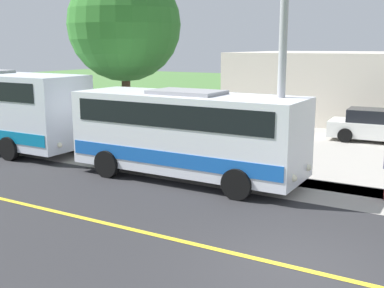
# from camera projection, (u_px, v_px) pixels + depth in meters

# --- Properties ---
(ground_plane) EXTENTS (120.00, 120.00, 0.00)m
(ground_plane) POSITION_uv_depth(u_px,v_px,m) (298.00, 269.00, 9.31)
(ground_plane) COLOR #477238
(road_surface) EXTENTS (8.00, 100.00, 0.01)m
(road_surface) POSITION_uv_depth(u_px,v_px,m) (298.00, 269.00, 9.31)
(road_surface) COLOR #28282B
(road_surface) RESTS_ON ground
(sidewalk) EXTENTS (2.40, 100.00, 0.01)m
(sidewalk) POSITION_uv_depth(u_px,v_px,m) (356.00, 197.00, 13.71)
(sidewalk) COLOR #9E9991
(sidewalk) RESTS_ON ground
(road_centre_line) EXTENTS (0.16, 100.00, 0.00)m
(road_centre_line) POSITION_uv_depth(u_px,v_px,m) (298.00, 269.00, 9.31)
(road_centre_line) COLOR gold
(road_centre_line) RESTS_ON ground
(shuttle_bus_front) EXTENTS (2.65, 7.66, 2.87)m
(shuttle_bus_front) POSITION_uv_depth(u_px,v_px,m) (187.00, 131.00, 15.36)
(shuttle_bus_front) COLOR white
(shuttle_bus_front) RESTS_ON ground
(street_light_pole) EXTENTS (1.97, 0.24, 8.48)m
(street_light_pole) POSITION_uv_depth(u_px,v_px,m) (282.00, 31.00, 13.63)
(street_light_pole) COLOR #9E9EA3
(street_light_pole) RESTS_ON ground
(parked_car_near) EXTENTS (2.23, 4.51, 1.45)m
(parked_car_near) POSITION_uv_depth(u_px,v_px,m) (379.00, 126.00, 21.59)
(parked_car_near) COLOR white
(parked_car_near) RESTS_ON ground
(tree_curbside) EXTENTS (4.56, 4.56, 7.36)m
(tree_curbside) POSITION_uv_depth(u_px,v_px,m) (124.00, 25.00, 19.42)
(tree_curbside) COLOR #4C3826
(tree_curbside) RESTS_ON ground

